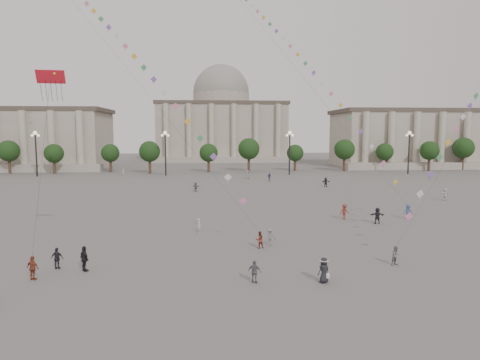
{
  "coord_description": "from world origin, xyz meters",
  "views": [
    {
      "loc": [
        -4.35,
        -33.13,
        10.38
      ],
      "look_at": [
        -1.19,
        12.0,
        5.3
      ],
      "focal_mm": 32.0,
      "sensor_mm": 36.0,
      "label": 1
    }
  ],
  "objects": [
    {
      "name": "kite_flyer_2",
      "position": [
        10.1,
        -1.52,
        0.76
      ],
      "size": [
        0.89,
        0.8,
        1.51
      ],
      "primitive_type": "imported",
      "rotation": [
        0.0,
        0.0,
        0.37
      ],
      "color": "slate",
      "rests_on": "ground"
    },
    {
      "name": "person_crowd_0",
      "position": [
        8.22,
        56.83,
        0.88
      ],
      "size": [
        1.11,
        0.71,
        1.76
      ],
      "primitive_type": "imported",
      "rotation": [
        0.0,
        0.0,
        0.29
      ],
      "color": "navy",
      "rests_on": "ground"
    },
    {
      "name": "lamp_post_mid_west",
      "position": [
        -15.0,
        70.0,
        7.35
      ],
      "size": [
        2.0,
        0.9,
        10.65
      ],
      "color": "#262628",
      "rests_on": "ground"
    },
    {
      "name": "person_crowd_13",
      "position": [
        -5.56,
        10.69,
        0.74
      ],
      "size": [
        0.54,
        0.63,
        1.47
      ],
      "primitive_type": "imported",
      "rotation": [
        0.0,
        0.0,
        1.98
      ],
      "color": "silver",
      "rests_on": "ground"
    },
    {
      "name": "lamp_post_far_east",
      "position": [
        45.0,
        70.0,
        7.35
      ],
      "size": [
        2.0,
        0.9,
        10.65
      ],
      "color": "#262628",
      "rests_on": "ground"
    },
    {
      "name": "hat_person",
      "position": [
        3.44,
        -4.97,
        0.92
      ],
      "size": [
        1.03,
        0.89,
        1.78
      ],
      "color": "black",
      "rests_on": "ground"
    },
    {
      "name": "kite_flyer_0",
      "position": [
        0.01,
        4.17,
        0.77
      ],
      "size": [
        0.89,
        0.78,
        1.55
      ],
      "primitive_type": "imported",
      "rotation": [
        0.0,
        0.0,
        3.44
      ],
      "color": "maroon",
      "rests_on": "ground"
    },
    {
      "name": "lamp_post_mid_east",
      "position": [
        15.0,
        70.0,
        7.35
      ],
      "size": [
        2.0,
        0.9,
        10.65
      ],
      "color": "#262628",
      "rests_on": "ground"
    },
    {
      "name": "person_crowd_3",
      "position": [
        14.6,
        13.51,
        0.92
      ],
      "size": [
        1.74,
        0.67,
        1.84
      ],
      "primitive_type": "imported",
      "rotation": [
        0.0,
        0.0,
        3.07
      ],
      "color": "#242328",
      "rests_on": "ground"
    },
    {
      "name": "tourist_1",
      "position": [
        -13.78,
        -1.36,
        0.97
      ],
      "size": [
        1.1,
        1.16,
        1.93
      ],
      "primitive_type": "imported",
      "rotation": [
        0.0,
        0.0,
        2.3
      ],
      "color": "black",
      "rests_on": "ground"
    },
    {
      "name": "tree_row",
      "position": [
        0.0,
        78.0,
        5.39
      ],
      "size": [
        137.12,
        5.12,
        8.0
      ],
      "color": "#3D2D1E",
      "rests_on": "ground"
    },
    {
      "name": "kite_train_mid",
      "position": [
        7.97,
        39.35,
        25.12
      ],
      "size": [
        21.76,
        43.79,
        65.91
      ],
      "color": "#3F3F3F",
      "rests_on": "ground"
    },
    {
      "name": "tourist_4",
      "position": [
        -16.03,
        -0.6,
        0.82
      ],
      "size": [
        1.02,
        0.55,
        1.65
      ],
      "primitive_type": "imported",
      "rotation": [
        0.0,
        0.0,
        2.99
      ],
      "color": "black",
      "rests_on": "ground"
    },
    {
      "name": "person_crowd_12",
      "position": [
        -6.92,
        41.66,
        0.82
      ],
      "size": [
        1.47,
        1.33,
        1.63
      ],
      "primitive_type": "imported",
      "rotation": [
        0.0,
        0.0,
        2.45
      ],
      "color": "#5C5B60",
      "rests_on": "ground"
    },
    {
      "name": "hall_central",
      "position": [
        0.0,
        129.22,
        14.23
      ],
      "size": [
        48.3,
        34.3,
        35.5
      ],
      "color": "#A19387",
      "rests_on": "ground"
    },
    {
      "name": "person_crowd_6",
      "position": [
        1.11,
        5.07,
        0.79
      ],
      "size": [
        1.12,
        0.77,
        1.59
      ],
      "primitive_type": "imported",
      "rotation": [
        0.0,
        0.0,
        0.19
      ],
      "color": "slate",
      "rests_on": "ground"
    },
    {
      "name": "kite_flyer_1",
      "position": [
        19.32,
        15.84,
        0.89
      ],
      "size": [
        1.21,
        0.77,
        1.78
      ],
      "primitive_type": "imported",
      "rotation": [
        0.0,
        0.0,
        0.1
      ],
      "color": "#385080",
      "rests_on": "ground"
    },
    {
      "name": "person_crowd_10",
      "position": [
        -24.19,
        66.1,
        0.96
      ],
      "size": [
        0.53,
        0.74,
        1.93
      ],
      "primitive_type": "imported",
      "rotation": [
        0.0,
        0.0,
        1.67
      ],
      "color": "#BCBBB8",
      "rests_on": "ground"
    },
    {
      "name": "person_crowd_9",
      "position": [
        17.6,
        46.29,
        0.91
      ],
      "size": [
        1.75,
        0.82,
        1.81
      ],
      "primitive_type": "imported",
      "rotation": [
        0.0,
        0.0,
        0.17
      ],
      "color": "black",
      "rests_on": "ground"
    },
    {
      "name": "lamp_post_far_west",
      "position": [
        -45.0,
        70.0,
        7.35
      ],
      "size": [
        2.0,
        0.9,
        10.65
      ],
      "color": "#262628",
      "rests_on": "ground"
    },
    {
      "name": "dragon_kite",
      "position": [
        -17.04,
        2.68,
        14.0
      ],
      "size": [
        2.24,
        3.25,
        14.36
      ],
      "color": "red",
      "rests_on": "ground"
    },
    {
      "name": "kite_train_west",
      "position": [
        -19.41,
        28.02,
        25.4
      ],
      "size": [
        37.03,
        44.78,
        73.56
      ],
      "color": "#3F3F3F",
      "rests_on": "ground"
    },
    {
      "name": "hall_east",
      "position": [
        75.0,
        93.89,
        8.43
      ],
      "size": [
        84.0,
        26.22,
        17.2
      ],
      "color": "#A19387",
      "rests_on": "ground"
    },
    {
      "name": "person_crowd_4",
      "position": [
        3.99,
        61.02,
        0.97
      ],
      "size": [
        1.24,
        1.89,
        1.95
      ],
      "primitive_type": "imported",
      "rotation": [
        0.0,
        0.0,
        4.31
      ],
      "color": "silver",
      "rests_on": "ground"
    },
    {
      "name": "person_crowd_8",
      "position": [
        11.61,
        16.15,
        0.92
      ],
      "size": [
        1.32,
        0.96,
        1.84
      ],
      "primitive_type": "imported",
      "rotation": [
        0.0,
        0.0,
        0.25
      ],
      "color": "maroon",
      "rests_on": "ground"
    },
    {
      "name": "person_crowd_7",
      "position": [
        31.38,
        29.06,
        0.96
      ],
      "size": [
        1.78,
        0.58,
        1.91
      ],
      "primitive_type": "imported",
      "rotation": [
        0.0,
        0.0,
        3.15
      ],
      "color": "white",
      "rests_on": "ground"
    },
    {
      "name": "tourist_0",
      "position": [
        -16.87,
        -3.01,
        0.86
      ],
      "size": [
        1.09,
        0.79,
        1.72
      ],
      "primitive_type": "imported",
      "rotation": [
        0.0,
        0.0,
        2.73
      ],
      "color": "brown",
      "rests_on": "ground"
    },
    {
      "name": "ground",
      "position": [
        0.0,
        0.0,
        0.0
      ],
      "size": [
        360.0,
        360.0,
        0.0
      ],
      "primitive_type": "plane",
      "color": "#5B5855",
      "rests_on": "ground"
    },
    {
      "name": "tourist_3",
      "position": [
        -1.35,
        -4.71,
        0.8
      ],
      "size": [
        1.02,
        0.72,
        1.61
      ],
      "primitive_type": "imported",
      "rotation": [
        0.0,
        0.0,
        2.75
      ],
      "color": "#5C5B60",
      "rests_on": "ground"
    }
  ]
}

